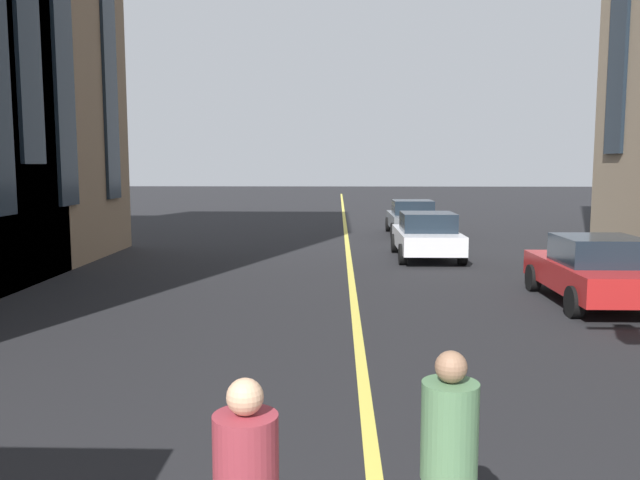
# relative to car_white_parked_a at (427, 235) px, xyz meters

# --- Properties ---
(lane_centre_line) EXTENTS (80.00, 0.16, 0.01)m
(lane_centre_line) POSITION_rel_car_white_parked_a_xyz_m (1.77, 2.34, -0.70)
(lane_centre_line) COLOR #D8C64C
(lane_centre_line) RESTS_ON ground_plane
(car_white_parked_a) EXTENTS (3.90, 1.89, 1.40)m
(car_white_parked_a) POSITION_rel_car_white_parked_a_xyz_m (0.00, 0.00, 0.00)
(car_white_parked_a) COLOR silver
(car_white_parked_a) RESTS_ON ground_plane
(car_grey_parked_b) EXTENTS (3.90, 1.89, 1.40)m
(car_grey_parked_b) POSITION_rel_car_white_parked_a_xyz_m (6.55, -0.30, 0.00)
(car_grey_parked_b) COLOR slate
(car_grey_parked_b) RESTS_ON ground_plane
(car_red_near) EXTENTS (3.90, 1.89, 1.40)m
(car_red_near) POSITION_rel_car_white_parked_a_xyz_m (-6.32, -2.56, 0.00)
(car_red_near) COLOR #B21E1E
(car_red_near) RESTS_ON ground_plane
(pedestrian_near) EXTENTS (0.38, 0.38, 1.64)m
(pedestrian_near) POSITION_rel_car_white_parked_a_xyz_m (-15.39, 1.94, 0.11)
(pedestrian_near) COLOR maroon
(pedestrian_near) RESTS_ON ground_plane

